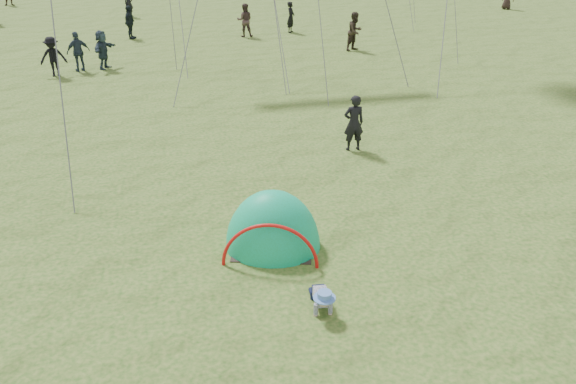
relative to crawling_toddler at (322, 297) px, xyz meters
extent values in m
plane|color=#1B4511|center=(0.41, 0.30, -0.26)|extent=(140.00, 140.00, 0.00)
ellipsoid|color=#129851|center=(-0.39, 2.14, -0.26)|extent=(2.24, 2.01, 2.44)
imported|color=black|center=(2.82, 6.66, 0.53)|extent=(0.58, 0.38, 1.58)
imported|color=black|center=(-3.74, 31.20, 0.60)|extent=(0.75, 0.71, 1.72)
imported|color=#3F2F2D|center=(2.43, 23.26, 0.60)|extent=(0.92, 0.76, 1.72)
imported|color=black|center=(-3.52, 24.04, 0.59)|extent=(0.75, 1.07, 1.69)
imported|color=black|center=(-6.38, 16.95, 0.53)|extent=(1.07, 0.69, 1.58)
imported|color=#2B231B|center=(7.05, 18.79, 0.64)|extent=(1.09, 1.02, 1.79)
imported|color=#25333F|center=(-4.50, 17.76, 0.55)|extent=(1.08, 1.55, 1.61)
imported|color=black|center=(5.09, 23.85, 0.56)|extent=(0.65, 0.72, 1.65)
imported|color=#263240|center=(-5.46, 17.54, 0.56)|extent=(1.03, 0.76, 1.63)
camera|label=1|loc=(-2.24, -7.22, 5.71)|focal=35.00mm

